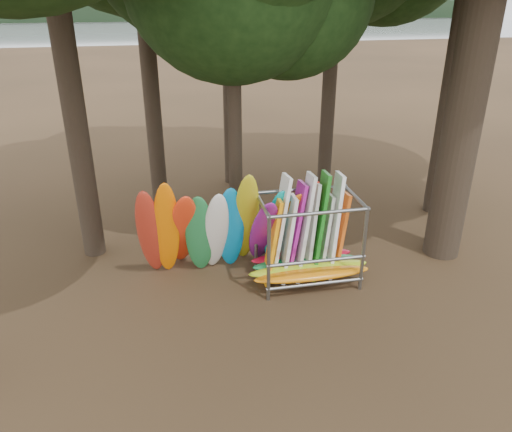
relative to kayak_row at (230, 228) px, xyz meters
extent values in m
plane|color=#47331E|center=(1.47, -1.08, -1.30)|extent=(120.00, 120.00, 0.00)
plane|color=gray|center=(1.47, 58.92, -1.30)|extent=(160.00, 160.00, 0.00)
cube|color=black|center=(1.47, 108.92, 0.70)|extent=(160.00, 4.00, 4.00)
cylinder|color=black|center=(-3.70, 1.89, 5.06)|extent=(0.60, 0.60, 12.73)
cylinder|color=black|center=(-1.73, 5.09, 4.45)|extent=(0.54, 0.54, 11.52)
cylinder|color=black|center=(1.10, 6.80, 4.68)|extent=(0.55, 0.55, 11.98)
cylinder|color=black|center=(4.27, 5.04, 4.09)|extent=(0.49, 0.49, 10.80)
cylinder|color=black|center=(0.47, 1.94, 3.06)|extent=(0.39, 0.39, 8.72)
cylinder|color=black|center=(6.10, -0.12, 5.17)|extent=(0.98, 0.98, 12.94)
ellipsoid|color=#AE2A1B|center=(-2.03, 0.01, 0.06)|extent=(0.81, 1.44, 2.85)
ellipsoid|color=orange|center=(-1.63, -0.09, 0.16)|extent=(0.72, 1.34, 3.02)
ellipsoid|color=#FE3916|center=(-1.22, 0.14, -0.02)|extent=(0.94, 1.96, 2.73)
ellipsoid|color=#22783D|center=(-0.81, -0.04, -0.08)|extent=(0.81, 1.07, 2.53)
ellipsoid|color=silver|center=(-0.40, -0.05, -0.04)|extent=(0.82, 1.36, 2.64)
ellipsoid|color=#077ABA|center=(0.01, 0.06, -0.03)|extent=(0.77, 0.97, 2.61)
ellipsoid|color=gold|center=(0.42, 0.09, 0.18)|extent=(0.75, 1.70, 3.11)
ellipsoid|color=#8A1B88|center=(0.83, -0.18, -0.11)|extent=(0.71, 1.88, 2.53)
ellipsoid|color=#059C9F|center=(1.24, -0.06, -0.08)|extent=(0.74, 1.13, 2.54)
ellipsoid|color=#CD5D11|center=(1.65, 0.05, -0.12)|extent=(0.78, 1.59, 2.52)
ellipsoid|color=red|center=(2.06, -0.02, 0.03)|extent=(0.70, 1.36, 2.77)
ellipsoid|color=orange|center=(1.87, -1.22, -0.88)|extent=(3.01, 0.55, 0.24)
ellipsoid|color=#ADCF1B|center=(1.87, -0.92, -0.88)|extent=(3.17, 0.55, 0.24)
ellipsoid|color=#1C7F42|center=(1.87, -0.60, -0.88)|extent=(2.83, 0.55, 0.24)
ellipsoid|color=#B60D26|center=(1.87, -0.27, -0.88)|extent=(2.77, 0.55, 0.24)
cube|color=#FF9B0D|center=(0.96, -0.64, -0.17)|extent=(0.50, 0.74, 2.29)
cube|color=white|center=(1.17, -0.45, 0.09)|extent=(0.60, 0.82, 2.81)
cube|color=silver|center=(1.37, -0.64, -0.15)|extent=(0.44, 0.74, 2.33)
cube|color=#A11A8B|center=(1.57, -0.48, -0.01)|extent=(0.56, 0.79, 2.60)
cube|color=silver|center=(1.77, -0.62, 0.12)|extent=(0.50, 0.80, 2.86)
cube|color=silver|center=(1.97, -0.50, -0.01)|extent=(0.41, 0.81, 2.61)
cube|color=#19741B|center=(2.18, -0.62, 0.12)|extent=(0.45, 0.79, 2.88)
cube|color=silver|center=(2.38, -0.48, -0.19)|extent=(0.38, 0.76, 2.25)
cube|color=white|center=(2.58, -0.63, 0.09)|extent=(0.37, 0.79, 2.83)
cube|color=#D35917|center=(2.78, -0.50, -0.19)|extent=(0.42, 0.77, 2.26)
camera|label=1|loc=(-1.66, -11.49, 5.70)|focal=35.00mm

